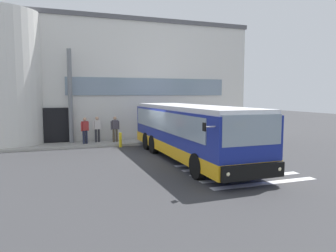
{
  "coord_description": "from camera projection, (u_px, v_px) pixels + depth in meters",
  "views": [
    {
      "loc": [
        -4.95,
        -15.2,
        3.2
      ],
      "look_at": [
        0.61,
        0.89,
        1.5
      ],
      "focal_mm": 32.92,
      "sensor_mm": 36.0,
      "label": 1
    }
  ],
  "objects": [
    {
      "name": "boarding_curb",
      "position": [
        141.0,
        142.0,
        20.73
      ],
      "size": [
        21.42,
        2.0,
        0.15
      ],
      "primitive_type": "cube",
      "color": "#9E9B93",
      "rests_on": "ground"
    },
    {
      "name": "entry_support_column",
      "position": [
        70.0,
        96.0,
        19.55
      ],
      "size": [
        0.28,
        0.28,
        5.96
      ],
      "primitive_type": "cylinder",
      "color": "slate",
      "rests_on": "boarding_curb"
    },
    {
      "name": "passenger_near_column",
      "position": [
        85.0,
        129.0,
        19.35
      ],
      "size": [
        0.51,
        0.39,
        1.68
      ],
      "color": "#1E2338",
      "rests_on": "boarding_curb"
    },
    {
      "name": "terminal_building",
      "position": [
        113.0,
        83.0,
        26.43
      ],
      "size": [
        19.22,
        13.8,
        8.6
      ],
      "color": "silver",
      "rests_on": "ground"
    },
    {
      "name": "passenger_at_curb_edge",
      "position": [
        115.0,
        128.0,
        20.18
      ],
      "size": [
        0.58,
        0.27,
        1.68
      ],
      "color": "#4C4233",
      "rests_on": "boarding_curb"
    },
    {
      "name": "safety_bollard_yellow",
      "position": [
        120.0,
        140.0,
        19.05
      ],
      "size": [
        0.18,
        0.18,
        0.9
      ],
      "primitive_type": "cylinder",
      "color": "yellow",
      "rests_on": "ground"
    },
    {
      "name": "bus_main_foreground",
      "position": [
        189.0,
        133.0,
        15.35
      ],
      "size": [
        3.02,
        10.89,
        2.7
      ],
      "color": "navy",
      "rests_on": "ground"
    },
    {
      "name": "passenger_by_doorway",
      "position": [
        97.0,
        127.0,
        20.09
      ],
      "size": [
        0.58,
        0.43,
        1.68
      ],
      "color": "#2D2D33",
      "rests_on": "boarding_curb"
    },
    {
      "name": "ground_plane",
      "position": [
        163.0,
        156.0,
        16.22
      ],
      "size": [
        80.0,
        90.0,
        0.02
      ],
      "primitive_type": "cube",
      "color": "#353538",
      "rests_on": "ground"
    },
    {
      "name": "bay_paint_stripes",
      "position": [
        239.0,
        172.0,
        12.92
      ],
      "size": [
        4.4,
        3.96,
        0.01
      ],
      "color": "silver",
      "rests_on": "ground"
    }
  ]
}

